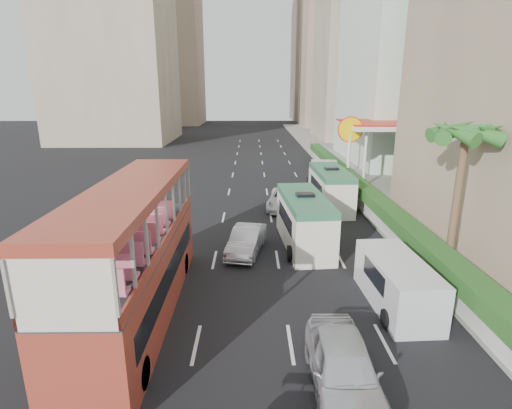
{
  "coord_description": "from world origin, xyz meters",
  "views": [
    {
      "loc": [
        -1.71,
        -13.68,
        8.29
      ],
      "look_at": [
        -1.5,
        4.0,
        3.2
      ],
      "focal_mm": 28.0,
      "sensor_mm": 36.0,
      "label": 1
    }
  ],
  "objects_px": {
    "double_decker_bus": "(135,252)",
    "van_asset": "(285,208)",
    "minibus_far": "(330,189)",
    "panel_van_near": "(397,283)",
    "minibus_near": "(304,221)",
    "car_silver_lane_b": "(342,391)",
    "car_silver_lane_a": "(246,252)",
    "shell_station": "(378,152)",
    "panel_van_far": "(324,178)",
    "palm_tree": "(457,200)"
  },
  "relations": [
    {
      "from": "car_silver_lane_a",
      "to": "minibus_far",
      "type": "height_order",
      "value": "minibus_far"
    },
    {
      "from": "minibus_far",
      "to": "palm_tree",
      "type": "height_order",
      "value": "palm_tree"
    },
    {
      "from": "minibus_near",
      "to": "panel_van_far",
      "type": "height_order",
      "value": "minibus_near"
    },
    {
      "from": "car_silver_lane_a",
      "to": "minibus_far",
      "type": "bearing_deg",
      "value": 65.97
    },
    {
      "from": "double_decker_bus",
      "to": "minibus_far",
      "type": "xyz_separation_m",
      "value": [
        10.01,
        14.29,
        -1.12
      ]
    },
    {
      "from": "double_decker_bus",
      "to": "shell_station",
      "type": "xyz_separation_m",
      "value": [
        16.0,
        23.0,
        0.22
      ]
    },
    {
      "from": "panel_van_near",
      "to": "car_silver_lane_b",
      "type": "bearing_deg",
      "value": -126.41
    },
    {
      "from": "car_silver_lane_b",
      "to": "panel_van_near",
      "type": "height_order",
      "value": "panel_van_near"
    },
    {
      "from": "car_silver_lane_b",
      "to": "shell_station",
      "type": "distance_m",
      "value": 28.83
    },
    {
      "from": "car_silver_lane_b",
      "to": "shell_station",
      "type": "relative_size",
      "value": 0.58
    },
    {
      "from": "panel_van_near",
      "to": "panel_van_far",
      "type": "distance_m",
      "value": 18.74
    },
    {
      "from": "minibus_far",
      "to": "panel_van_near",
      "type": "relative_size",
      "value": 1.33
    },
    {
      "from": "minibus_far",
      "to": "panel_van_near",
      "type": "xyz_separation_m",
      "value": [
        -0.0,
        -13.79,
        -0.45
      ]
    },
    {
      "from": "panel_van_far",
      "to": "shell_station",
      "type": "distance_m",
      "value": 6.92
    },
    {
      "from": "panel_van_far",
      "to": "palm_tree",
      "type": "height_order",
      "value": "palm_tree"
    },
    {
      "from": "double_decker_bus",
      "to": "panel_van_near",
      "type": "xyz_separation_m",
      "value": [
        10.01,
        0.5,
        -1.57
      ]
    },
    {
      "from": "panel_van_far",
      "to": "palm_tree",
      "type": "relative_size",
      "value": 0.87
    },
    {
      "from": "double_decker_bus",
      "to": "minibus_near",
      "type": "relative_size",
      "value": 1.74
    },
    {
      "from": "van_asset",
      "to": "shell_station",
      "type": "distance_m",
      "value": 13.14
    },
    {
      "from": "van_asset",
      "to": "palm_tree",
      "type": "distance_m",
      "value": 12.81
    },
    {
      "from": "panel_van_near",
      "to": "shell_station",
      "type": "relative_size",
      "value": 0.6
    },
    {
      "from": "panel_van_far",
      "to": "palm_tree",
      "type": "bearing_deg",
      "value": -68.86
    },
    {
      "from": "panel_van_near",
      "to": "shell_station",
      "type": "bearing_deg",
      "value": 72.47
    },
    {
      "from": "double_decker_bus",
      "to": "minibus_near",
      "type": "bearing_deg",
      "value": 44.21
    },
    {
      "from": "van_asset",
      "to": "minibus_near",
      "type": "xyz_separation_m",
      "value": [
        0.46,
        -7.15,
        1.4
      ]
    },
    {
      "from": "van_asset",
      "to": "shell_station",
      "type": "bearing_deg",
      "value": 53.26
    },
    {
      "from": "palm_tree",
      "to": "van_asset",
      "type": "bearing_deg",
      "value": 125.02
    },
    {
      "from": "car_silver_lane_a",
      "to": "shell_station",
      "type": "height_order",
      "value": "shell_station"
    },
    {
      "from": "car_silver_lane_a",
      "to": "panel_van_near",
      "type": "relative_size",
      "value": 0.87
    },
    {
      "from": "car_silver_lane_b",
      "to": "car_silver_lane_a",
      "type": "bearing_deg",
      "value": 106.57
    },
    {
      "from": "car_silver_lane_a",
      "to": "car_silver_lane_b",
      "type": "distance_m",
      "value": 10.53
    },
    {
      "from": "minibus_far",
      "to": "palm_tree",
      "type": "bearing_deg",
      "value": -71.31
    },
    {
      "from": "car_silver_lane_b",
      "to": "minibus_near",
      "type": "height_order",
      "value": "minibus_near"
    },
    {
      "from": "double_decker_bus",
      "to": "van_asset",
      "type": "bearing_deg",
      "value": 64.59
    },
    {
      "from": "car_silver_lane_b",
      "to": "palm_tree",
      "type": "distance_m",
      "value": 11.26
    },
    {
      "from": "car_silver_lane_a",
      "to": "minibus_near",
      "type": "height_order",
      "value": "minibus_near"
    },
    {
      "from": "double_decker_bus",
      "to": "van_asset",
      "type": "height_order",
      "value": "double_decker_bus"
    },
    {
      "from": "panel_van_far",
      "to": "double_decker_bus",
      "type": "bearing_deg",
      "value": -109.81
    },
    {
      "from": "van_asset",
      "to": "panel_van_near",
      "type": "xyz_separation_m",
      "value": [
        3.3,
        -13.62,
        0.96
      ]
    },
    {
      "from": "car_silver_lane_b",
      "to": "minibus_far",
      "type": "relative_size",
      "value": 0.73
    },
    {
      "from": "van_asset",
      "to": "car_silver_lane_a",
      "type": "bearing_deg",
      "value": -98.64
    },
    {
      "from": "minibus_near",
      "to": "minibus_far",
      "type": "bearing_deg",
      "value": 64.24
    },
    {
      "from": "double_decker_bus",
      "to": "shell_station",
      "type": "relative_size",
      "value": 1.38
    },
    {
      "from": "car_silver_lane_a",
      "to": "palm_tree",
      "type": "xyz_separation_m",
      "value": [
        9.78,
        -1.93,
        3.38
      ]
    },
    {
      "from": "double_decker_bus",
      "to": "car_silver_lane_b",
      "type": "bearing_deg",
      "value": -31.5
    },
    {
      "from": "minibus_near",
      "to": "panel_van_near",
      "type": "relative_size",
      "value": 1.32
    },
    {
      "from": "minibus_near",
      "to": "minibus_far",
      "type": "relative_size",
      "value": 0.99
    },
    {
      "from": "van_asset",
      "to": "minibus_far",
      "type": "height_order",
      "value": "minibus_far"
    },
    {
      "from": "panel_van_far",
      "to": "palm_tree",
      "type": "xyz_separation_m",
      "value": [
        3.37,
        -15.23,
        2.26
      ]
    },
    {
      "from": "panel_van_far",
      "to": "shell_station",
      "type": "height_order",
      "value": "shell_station"
    }
  ]
}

